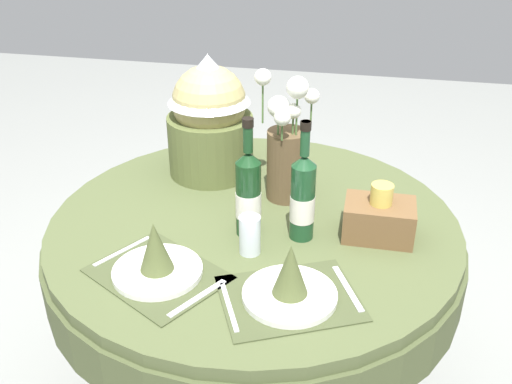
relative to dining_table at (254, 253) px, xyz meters
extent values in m
cylinder|color=#4C5633|center=(0.00, 0.00, 0.11)|extent=(1.26, 1.26, 0.04)
cylinder|color=#464F2E|center=(0.00, 0.00, 0.01)|extent=(1.28, 1.28, 0.15)
cylinder|color=black|center=(0.00, 0.00, -0.26)|extent=(0.12, 0.12, 0.69)
cube|color=#41492B|center=(-0.19, -0.33, 0.13)|extent=(0.42, 0.40, 0.00)
cylinder|color=white|center=(-0.19, -0.33, 0.14)|extent=(0.24, 0.24, 0.02)
cone|color=#4C562D|center=(-0.19, -0.33, 0.22)|extent=(0.09, 0.09, 0.14)
cube|color=silver|center=(-0.33, -0.25, 0.13)|extent=(0.11, 0.17, 0.00)
cube|color=silver|center=(-0.06, -0.41, 0.13)|extent=(0.11, 0.17, 0.00)
cube|color=#41492B|center=(0.17, -0.36, 0.13)|extent=(0.42, 0.38, 0.00)
cylinder|color=white|center=(0.17, -0.36, 0.14)|extent=(0.24, 0.24, 0.02)
cone|color=#4C562D|center=(0.17, -0.36, 0.22)|extent=(0.09, 0.09, 0.14)
cube|color=silver|center=(0.03, -0.42, 0.13)|extent=(0.09, 0.18, 0.00)
cube|color=silver|center=(0.31, -0.29, 0.13)|extent=(0.09, 0.18, 0.00)
cylinder|color=brown|center=(0.07, 0.16, 0.24)|extent=(0.13, 0.13, 0.23)
sphere|color=white|center=(0.07, 0.09, 0.43)|extent=(0.05, 0.05, 0.05)
cylinder|color=#4C7038|center=(0.07, 0.09, 0.39)|extent=(0.01, 0.01, 0.06)
sphere|color=white|center=(0.14, 0.24, 0.45)|extent=(0.05, 0.05, 0.05)
cylinder|color=#4C7038|center=(0.14, 0.24, 0.40)|extent=(0.01, 0.01, 0.08)
sphere|color=white|center=(0.05, 0.13, 0.45)|extent=(0.07, 0.07, 0.07)
cylinder|color=#4C7038|center=(0.05, 0.13, 0.39)|extent=(0.01, 0.01, 0.07)
sphere|color=white|center=(0.10, 0.14, 0.51)|extent=(0.07, 0.07, 0.07)
cylinder|color=#4C7038|center=(0.10, 0.14, 0.42)|extent=(0.01, 0.01, 0.13)
sphere|color=white|center=(-0.02, 0.22, 0.51)|extent=(0.05, 0.05, 0.05)
cylinder|color=#4C7038|center=(-0.02, 0.22, 0.43)|extent=(0.01, 0.01, 0.14)
sphere|color=white|center=(0.09, 0.15, 0.43)|extent=(0.05, 0.05, 0.05)
cylinder|color=#4C7038|center=(0.09, 0.15, 0.39)|extent=(0.01, 0.01, 0.06)
cylinder|color=#143819|center=(0.00, -0.08, 0.24)|extent=(0.07, 0.07, 0.23)
cylinder|color=silver|center=(0.00, -0.08, 0.22)|extent=(0.07, 0.07, 0.08)
cone|color=#143819|center=(0.00, -0.08, 0.37)|extent=(0.07, 0.07, 0.03)
cylinder|color=#143819|center=(0.00, -0.08, 0.44)|extent=(0.03, 0.03, 0.10)
cylinder|color=black|center=(0.00, -0.08, 0.48)|extent=(0.03, 0.03, 0.02)
cylinder|color=#194223|center=(0.16, -0.06, 0.24)|extent=(0.07, 0.07, 0.23)
cylinder|color=silver|center=(0.16, -0.06, 0.22)|extent=(0.07, 0.07, 0.08)
cone|color=#194223|center=(0.16, -0.06, 0.37)|extent=(0.07, 0.07, 0.03)
cylinder|color=#194223|center=(0.16, -0.06, 0.44)|extent=(0.03, 0.03, 0.10)
cylinder|color=black|center=(0.16, -0.06, 0.48)|extent=(0.03, 0.03, 0.02)
cylinder|color=silver|center=(0.03, -0.17, 0.18)|extent=(0.06, 0.06, 0.11)
cylinder|color=#566033|center=(-0.22, 0.29, 0.23)|extent=(0.30, 0.30, 0.21)
sphere|color=tan|center=(-0.22, 0.29, 0.39)|extent=(0.25, 0.25, 0.25)
cone|color=silver|center=(-0.22, 0.29, 0.47)|extent=(0.28, 0.28, 0.16)
cube|color=brown|center=(0.37, -0.02, 0.18)|extent=(0.20, 0.14, 0.11)
cylinder|color=gold|center=(0.37, -0.02, 0.27)|extent=(0.06, 0.06, 0.06)
camera|label=1|loc=(0.32, -1.53, 1.08)|focal=41.56mm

